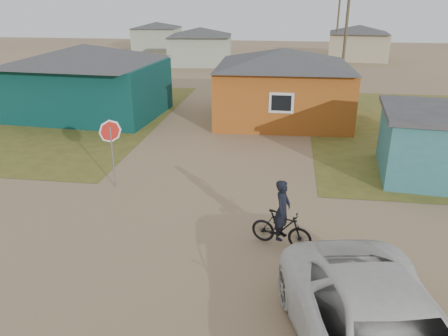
# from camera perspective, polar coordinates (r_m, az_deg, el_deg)

# --- Properties ---
(ground) EXTENTS (120.00, 120.00, 0.00)m
(ground) POSITION_cam_1_polar(r_m,az_deg,el_deg) (12.13, -6.19, -10.71)
(ground) COLOR #977957
(house_teal) EXTENTS (8.93, 7.08, 4.00)m
(house_teal) POSITION_cam_1_polar(r_m,az_deg,el_deg) (26.33, -17.46, 10.99)
(house_teal) COLOR #093130
(house_teal) RESTS_ON ground
(house_yellow) EXTENTS (7.72, 6.76, 3.90)m
(house_yellow) POSITION_cam_1_polar(r_m,az_deg,el_deg) (24.31, 7.70, 10.84)
(house_yellow) COLOR #A35119
(house_yellow) RESTS_ON ground
(house_pale_west) EXTENTS (7.04, 6.15, 3.60)m
(house_pale_west) POSITION_cam_1_polar(r_m,az_deg,el_deg) (45.00, -3.09, 15.69)
(house_pale_west) COLOR #98A38C
(house_pale_west) RESTS_ON ground
(house_beige_east) EXTENTS (6.95, 6.05, 3.60)m
(house_beige_east) POSITION_cam_1_polar(r_m,az_deg,el_deg) (50.64, 17.11, 15.47)
(house_beige_east) COLOR tan
(house_beige_east) RESTS_ON ground
(house_pale_north) EXTENTS (6.28, 5.81, 3.40)m
(house_pale_north) POSITION_cam_1_polar(r_m,az_deg,el_deg) (58.54, -8.75, 16.74)
(house_pale_north) COLOR #98A38C
(house_pale_north) RESTS_ON ground
(utility_pole_near) EXTENTS (1.40, 0.20, 8.00)m
(utility_pole_near) POSITION_cam_1_polar(r_m,az_deg,el_deg) (32.20, 15.63, 16.71)
(utility_pole_near) COLOR brown
(utility_pole_near) RESTS_ON ground
(utility_pole_far) EXTENTS (1.40, 0.20, 8.00)m
(utility_pole_far) POSITION_cam_1_polar(r_m,az_deg,el_deg) (48.19, 14.67, 18.17)
(utility_pole_far) COLOR brown
(utility_pole_far) RESTS_ON ground
(stop_sign) EXTENTS (0.78, 0.32, 2.50)m
(stop_sign) POSITION_cam_1_polar(r_m,az_deg,el_deg) (15.74, -14.56, 3.79)
(stop_sign) COLOR gray
(stop_sign) RESTS_ON ground
(cyclist) EXTENTS (1.79, 0.98, 1.95)m
(cyclist) POSITION_cam_1_polar(r_m,az_deg,el_deg) (12.07, 7.54, -7.07)
(cyclist) COLOR black
(cyclist) RESTS_ON ground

